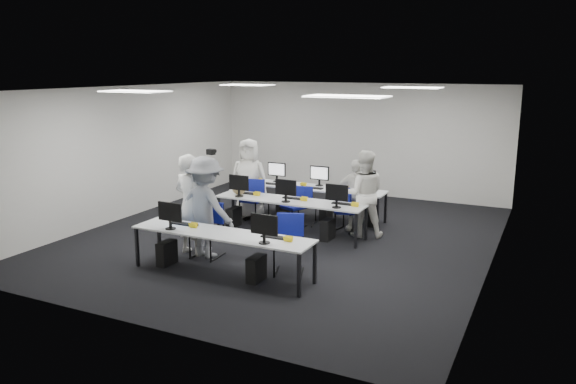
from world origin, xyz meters
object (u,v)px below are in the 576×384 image
at_px(chair_1, 289,255).
at_px(photographer, 206,207).
at_px(desk_front, 222,236).
at_px(chair_0, 207,240).
at_px(chair_2, 252,207).
at_px(student_1, 363,194).
at_px(student_2, 249,179).
at_px(chair_3, 294,214).
at_px(student_3, 355,195).
at_px(chair_6, 305,212).
at_px(chair_5, 257,206).
at_px(chair_7, 346,218).
at_px(chair_4, 345,219).
at_px(desk_mid, 290,202).
at_px(student_0, 190,205).

bearing_deg(chair_1, photographer, 156.72).
xyz_separation_m(desk_front, chair_0, (-0.74, 0.67, -0.37)).
relative_size(chair_2, student_1, 0.51).
relative_size(chair_0, student_2, 0.54).
xyz_separation_m(chair_0, chair_1, (1.71, -0.10, 0.00)).
bearing_deg(chair_2, chair_3, -7.11).
bearing_deg(photographer, chair_1, -175.53).
bearing_deg(chair_3, student_3, 36.41).
height_order(chair_6, student_2, student_2).
bearing_deg(chair_5, chair_7, -15.70).
distance_m(chair_1, student_3, 2.96).
xyz_separation_m(chair_1, chair_5, (-2.15, 2.78, -0.01)).
distance_m(chair_0, student_1, 3.32).
height_order(chair_2, chair_4, chair_4).
relative_size(chair_1, chair_2, 1.09).
relative_size(chair_0, chair_7, 1.15).
distance_m(chair_4, chair_6, 1.04).
bearing_deg(photographer, student_1, -123.04).
bearing_deg(photographer, student_2, -68.16).
distance_m(desk_front, chair_6, 3.45).
bearing_deg(chair_7, chair_6, -175.76).
bearing_deg(chair_5, photographer, -96.41).
height_order(chair_5, chair_7, chair_5).
relative_size(desk_mid, student_1, 1.80).
bearing_deg(desk_front, student_1, 65.95).
relative_size(desk_front, student_3, 2.10).
xyz_separation_m(student_0, photographer, (0.33, 0.01, -0.01)).
xyz_separation_m(desk_front, student_0, (-1.11, 0.69, 0.26)).
xyz_separation_m(desk_mid, chair_2, (-1.25, 0.65, -0.39)).
relative_size(desk_front, chair_0, 3.25).
xyz_separation_m(chair_1, chair_3, (-1.14, 2.58, -0.04)).
distance_m(desk_mid, chair_6, 0.92).
bearing_deg(photographer, chair_2, -70.69).
xyz_separation_m(chair_3, chair_6, (0.15, 0.27, 0.01)).
relative_size(desk_front, chair_3, 3.68).
distance_m(chair_6, student_0, 3.02).
bearing_deg(chair_6, chair_7, -17.16).
height_order(chair_4, chair_6, chair_4).
height_order(chair_0, student_0, student_0).
bearing_deg(chair_2, student_3, 4.01).
height_order(chair_2, student_0, student_0).
relative_size(chair_1, chair_3, 1.14).
height_order(chair_7, photographer, photographer).
bearing_deg(chair_4, chair_0, -145.85).
height_order(chair_3, student_3, student_3).
distance_m(desk_front, chair_0, 1.07).
xyz_separation_m(chair_3, chair_5, (-1.02, 0.20, 0.03)).
height_order(chair_1, chair_3, chair_1).
bearing_deg(desk_front, chair_1, 30.67).
height_order(desk_front, chair_3, chair_3).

